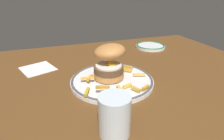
{
  "coord_description": "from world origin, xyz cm",
  "views": [
    {
      "loc": [
        -16.85,
        -49.14,
        29.65
      ],
      "look_at": [
        1.69,
        3.69,
        4.6
      ],
      "focal_mm": 30.16,
      "sensor_mm": 36.0,
      "label": 1
    }
  ],
  "objects_px": {
    "dinner_plate": "(112,80)",
    "burger": "(109,61)",
    "napkin": "(38,68)",
    "side_plate": "(150,46)",
    "water_glass": "(114,118)"
  },
  "relations": [
    {
      "from": "dinner_plate",
      "to": "burger",
      "type": "xyz_separation_m",
      "value": [
        -0.0,
        0.02,
        0.06
      ]
    },
    {
      "from": "water_glass",
      "to": "napkin",
      "type": "relative_size",
      "value": 0.79
    },
    {
      "from": "side_plate",
      "to": "napkin",
      "type": "distance_m",
      "value": 0.57
    },
    {
      "from": "burger",
      "to": "dinner_plate",
      "type": "bearing_deg",
      "value": -80.93
    },
    {
      "from": "dinner_plate",
      "to": "side_plate",
      "type": "bearing_deg",
      "value": 43.44
    },
    {
      "from": "dinner_plate",
      "to": "burger",
      "type": "distance_m",
      "value": 0.07
    },
    {
      "from": "burger",
      "to": "side_plate",
      "type": "relative_size",
      "value": 0.91
    },
    {
      "from": "dinner_plate",
      "to": "side_plate",
      "type": "relative_size",
      "value": 1.83
    },
    {
      "from": "side_plate",
      "to": "napkin",
      "type": "xyz_separation_m",
      "value": [
        -0.56,
        -0.1,
        -0.01
      ]
    },
    {
      "from": "dinner_plate",
      "to": "water_glass",
      "type": "relative_size",
      "value": 2.97
    },
    {
      "from": "napkin",
      "to": "dinner_plate",
      "type": "bearing_deg",
      "value": -40.65
    },
    {
      "from": "side_plate",
      "to": "water_glass",
      "type": "bearing_deg",
      "value": -126.7
    },
    {
      "from": "dinner_plate",
      "to": "burger",
      "type": "height_order",
      "value": "burger"
    },
    {
      "from": "water_glass",
      "to": "side_plate",
      "type": "height_order",
      "value": "water_glass"
    },
    {
      "from": "side_plate",
      "to": "napkin",
      "type": "bearing_deg",
      "value": -169.79
    }
  ]
}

